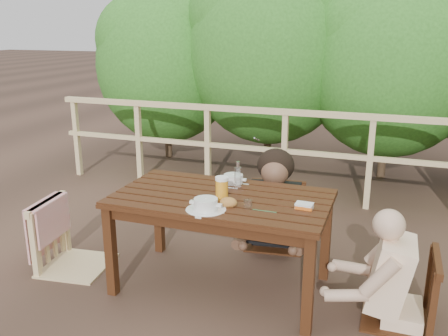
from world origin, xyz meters
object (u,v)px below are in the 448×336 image
(table, at_px, (222,243))
(chair_far, at_px, (276,191))
(chair_left, at_px, (72,207))
(butter_tub, at_px, (304,207))
(soup_near, at_px, (206,205))
(tumbler, at_px, (248,205))
(woman, at_px, (278,169))
(diner_right, at_px, (411,233))
(bottle, at_px, (238,176))
(beer_glass, at_px, (222,189))
(soup_far, at_px, (233,180))
(chair_right, at_px, (403,256))
(bread_roll, at_px, (229,202))

(table, bearing_deg, chair_far, 77.03)
(chair_left, bearing_deg, butter_tub, -94.92)
(chair_left, bearing_deg, soup_near, -105.08)
(chair_left, xyz_separation_m, chair_far, (1.39, 0.96, -0.02))
(chair_left, xyz_separation_m, tumbler, (1.44, -0.04, 0.22))
(woman, distance_m, diner_right, 1.38)
(bottle, xyz_separation_m, butter_tub, (0.53, -0.23, -0.09))
(woman, distance_m, beer_glass, 0.95)
(chair_left, relative_size, soup_far, 4.20)
(chair_right, height_order, soup_far, chair_right)
(chair_far, xyz_separation_m, diner_right, (1.07, -0.86, 0.13))
(bottle, bearing_deg, chair_right, -9.35)
(butter_tub, bearing_deg, diner_right, 6.17)
(table, xyz_separation_m, soup_far, (-0.01, 0.29, 0.39))
(chair_left, height_order, beer_glass, chair_left)
(woman, height_order, soup_far, woman)
(table, distance_m, tumbler, 0.48)
(bread_roll, height_order, bottle, bottle)
(beer_glass, xyz_separation_m, tumbler, (0.22, -0.09, -0.05))
(bread_roll, bearing_deg, chair_right, 7.80)
(chair_right, relative_size, tumbler, 13.72)
(tumbler, bearing_deg, diner_right, 8.22)
(table, xyz_separation_m, chair_right, (1.23, -0.01, 0.11))
(woman, distance_m, soup_near, 1.17)
(chair_far, height_order, diner_right, diner_right)
(woman, distance_m, bottle, 0.71)
(chair_left, relative_size, chair_right, 1.12)
(diner_right, height_order, tumbler, diner_right)
(chair_left, relative_size, chair_far, 1.04)
(table, height_order, tumbler, tumbler)
(diner_right, relative_size, beer_glass, 7.17)
(table, distance_m, bottle, 0.50)
(table, bearing_deg, chair_left, -174.46)
(soup_near, height_order, bottle, bottle)
(table, height_order, bottle, bottle)
(chair_left, height_order, butter_tub, chair_left)
(woman, bearing_deg, tumbler, 84.77)
(diner_right, xyz_separation_m, tumbler, (-1.02, -0.15, 0.11))
(soup_far, height_order, beer_glass, beer_glass)
(beer_glass, bearing_deg, soup_far, 96.17)
(diner_right, xyz_separation_m, soup_far, (-1.27, 0.31, 0.11))
(table, bearing_deg, chair_right, -0.64)
(woman, bearing_deg, bottle, 71.11)
(soup_near, distance_m, bread_roll, 0.16)
(beer_glass, distance_m, bottle, 0.25)
(chair_right, bearing_deg, bottle, -99.38)
(table, xyz_separation_m, diner_right, (1.26, -0.01, 0.27))
(soup_near, relative_size, beer_glass, 1.52)
(diner_right, distance_m, soup_near, 1.30)
(butter_tub, bearing_deg, table, 178.37)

